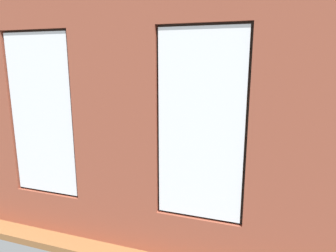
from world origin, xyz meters
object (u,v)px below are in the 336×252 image
at_px(couch_by_window, 92,192).
at_px(potted_plant_beside_window_right, 9,153).
at_px(coffee_table, 175,157).
at_px(remote_silver, 175,155).
at_px(cup_ceramic, 169,151).
at_px(table_plant_small, 195,151).
at_px(candle_jar, 178,155).
at_px(papasan_chair, 183,139).
at_px(couch_left, 307,177).
at_px(media_console, 60,150).
at_px(potted_plant_corner_near_left, 306,132).
at_px(potted_plant_mid_room_small, 236,155).
at_px(potted_plant_between_couches, 172,178).
at_px(potted_plant_foreground_right, 109,121).
at_px(tv_flatscreen, 58,123).
at_px(potted_plant_near_tv, 52,146).
at_px(potted_plant_by_left_couch, 281,155).

xyz_separation_m(couch_by_window, potted_plant_beside_window_right, (1.55, 0.11, 0.54)).
relative_size(coffee_table, remote_silver, 8.68).
xyz_separation_m(cup_ceramic, table_plant_small, (-0.59, -0.04, 0.06)).
xyz_separation_m(candle_jar, papasan_chair, (0.27, -1.34, 0.00)).
xyz_separation_m(couch_left, media_console, (5.51, -0.03, -0.03)).
xyz_separation_m(papasan_chair, potted_plant_beside_window_right, (2.18, 3.41, 0.41)).
distance_m(cup_ceramic, potted_plant_beside_window_right, 3.18).
bearing_deg(potted_plant_corner_near_left, potted_plant_mid_room_small, 31.40).
xyz_separation_m(couch_left, table_plant_small, (2.23, -0.40, 0.18)).
xyz_separation_m(media_console, potted_plant_mid_room_small, (-4.12, -1.00, -0.00)).
height_order(couch_by_window, potted_plant_between_couches, potted_plant_between_couches).
height_order(couch_left, papasan_chair, couch_left).
bearing_deg(papasan_chair, media_console, 28.03).
bearing_deg(potted_plant_corner_near_left, media_console, 18.86).
xyz_separation_m(potted_plant_foreground_right, potted_plant_mid_room_small, (-3.82, 0.88, -0.40)).
bearing_deg(tv_flatscreen, potted_plant_corner_near_left, -161.16).
bearing_deg(candle_jar, couch_left, 177.14).
bearing_deg(tv_flatscreen, potted_plant_foreground_right, -99.10).
height_order(couch_left, potted_plant_mid_room_small, couch_left).
bearing_deg(table_plant_small, potted_plant_beside_window_right, 40.37).
bearing_deg(potted_plant_mid_room_small, potted_plant_near_tv, 28.31).
bearing_deg(couch_left, couch_by_window, -60.64).
bearing_deg(potted_plant_beside_window_right, media_console, -74.98).
xyz_separation_m(potted_plant_between_couches, potted_plant_beside_window_right, (2.94, 0.16, 0.13)).
bearing_deg(potted_plant_mid_room_small, media_console, 13.59).
relative_size(candle_jar, tv_flatscreen, 0.09).
distance_m(potted_plant_between_couches, potted_plant_corner_near_left, 4.33).
height_order(table_plant_small, potted_plant_by_left_couch, table_plant_small).
height_order(coffee_table, remote_silver, remote_silver).
bearing_deg(potted_plant_foreground_right, couch_by_window, 115.50).
relative_size(couch_left, tv_flatscreen, 1.80).
xyz_separation_m(candle_jar, potted_plant_between_couches, (-0.49, 1.90, 0.28)).
bearing_deg(candle_jar, table_plant_small, -137.30).
distance_m(papasan_chair, potted_plant_near_tv, 3.21).
xyz_separation_m(couch_by_window, tv_flatscreen, (2.08, -1.86, 0.65)).
xyz_separation_m(coffee_table, potted_plant_between_couches, (-0.60, 2.03, 0.38)).
xyz_separation_m(papasan_chair, potted_plant_by_left_couch, (-2.40, 0.02, -0.18)).
height_order(candle_jar, tv_flatscreen, tv_flatscreen).
bearing_deg(papasan_chair, cup_ceramic, 88.75).
xyz_separation_m(coffee_table, potted_plant_corner_near_left, (-2.78, -1.71, 0.41)).
bearing_deg(media_console, potted_plant_between_couches, 152.49).
xyz_separation_m(candle_jar, potted_plant_near_tv, (2.42, 1.02, 0.26)).
bearing_deg(potted_plant_between_couches, potted_plant_beside_window_right, 3.14).
bearing_deg(cup_ceramic, couch_left, 172.80).
bearing_deg(couch_by_window, potted_plant_beside_window_right, 4.10).
relative_size(tv_flatscreen, potted_plant_corner_near_left, 0.90).
bearing_deg(remote_silver, media_console, 53.01).
height_order(potted_plant_near_tv, potted_plant_corner_near_left, potted_plant_near_tv).
distance_m(coffee_table, potted_plant_beside_window_right, 3.24).
xyz_separation_m(coffee_table, tv_flatscreen, (2.87, 0.22, 0.62)).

